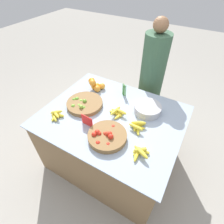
# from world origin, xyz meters

# --- Properties ---
(ground_plane) EXTENTS (12.00, 12.00, 0.00)m
(ground_plane) POSITION_xyz_m (0.00, 0.00, 0.00)
(ground_plane) COLOR #A39E93
(market_table) EXTENTS (1.41, 1.14, 0.77)m
(market_table) POSITION_xyz_m (0.00, 0.00, 0.39)
(market_table) COLOR olive
(market_table) RESTS_ON ground_plane
(lime_bowl) EXTENTS (0.39, 0.39, 0.08)m
(lime_bowl) POSITION_xyz_m (-0.34, -0.01, 0.80)
(lime_bowl) COLOR olive
(lime_bowl) RESTS_ON market_table
(tomato_basket) EXTENTS (0.35, 0.35, 0.09)m
(tomato_basket) POSITION_xyz_m (0.11, -0.28, 0.80)
(tomato_basket) COLOR olive
(tomato_basket) RESTS_ON market_table
(orange_pile) EXTENTS (0.19, 0.15, 0.14)m
(orange_pile) POSITION_xyz_m (-0.40, 0.30, 0.83)
(orange_pile) COLOR orange
(orange_pile) RESTS_ON market_table
(metal_bowl) EXTENTS (0.28, 0.28, 0.08)m
(metal_bowl) POSITION_xyz_m (0.29, 0.24, 0.81)
(metal_bowl) COLOR #B7B7BF
(metal_bowl) RESTS_ON market_table
(price_sign) EXTENTS (0.13, 0.01, 0.12)m
(price_sign) POSITION_xyz_m (-0.14, -0.23, 0.83)
(price_sign) COLOR red
(price_sign) RESTS_ON market_table
(veg_bundle) EXTENTS (0.06, 0.04, 0.14)m
(veg_bundle) POSITION_xyz_m (-0.05, 0.37, 0.84)
(veg_bundle) COLOR #4C8E42
(veg_bundle) RESTS_ON market_table
(banana_bunch_middle_right) EXTENTS (0.16, 0.19, 0.06)m
(banana_bunch_middle_right) POSITION_xyz_m (0.43, -0.28, 0.80)
(banana_bunch_middle_right) COLOR yellow
(banana_bunch_middle_right) RESTS_ON market_table
(banana_bunch_back_center) EXTENTS (0.17, 0.16, 0.06)m
(banana_bunch_back_center) POSITION_xyz_m (-0.48, -0.30, 0.80)
(banana_bunch_back_center) COLOR yellow
(banana_bunch_back_center) RESTS_ON market_table
(banana_bunch_middle_left) EXTENTS (0.19, 0.17, 0.06)m
(banana_bunch_middle_left) POSITION_xyz_m (0.04, 0.04, 0.80)
(banana_bunch_middle_left) COLOR yellow
(banana_bunch_middle_left) RESTS_ON market_table
(banana_bunch_front_center) EXTENTS (0.16, 0.19, 0.06)m
(banana_bunch_front_center) POSITION_xyz_m (0.29, -0.02, 0.80)
(banana_bunch_front_center) COLOR yellow
(banana_bunch_front_center) RESTS_ON market_table
(vendor_person) EXTENTS (0.30, 0.30, 1.53)m
(vendor_person) POSITION_xyz_m (0.11, 0.82, 0.71)
(vendor_person) COLOR #385B42
(vendor_person) RESTS_ON ground_plane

